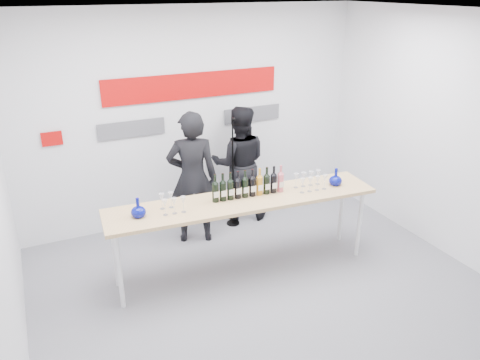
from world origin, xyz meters
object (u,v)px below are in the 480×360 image
at_px(presenter_right, 239,163).
at_px(tasting_table, 244,205).
at_px(mic_stand, 233,193).
at_px(presenter_left, 192,178).

bearing_deg(presenter_right, tasting_table, 89.25).
distance_m(tasting_table, mic_stand, 1.25).
distance_m(tasting_table, presenter_left, 1.00).
relative_size(tasting_table, presenter_left, 1.79).
bearing_deg(presenter_left, presenter_right, -138.88).
relative_size(presenter_left, mic_stand, 1.12).
bearing_deg(presenter_left, tasting_table, 123.75).
xyz_separation_m(tasting_table, mic_stand, (0.37, 1.12, -0.39)).
relative_size(presenter_left, presenter_right, 1.07).
bearing_deg(presenter_right, presenter_left, 45.96).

